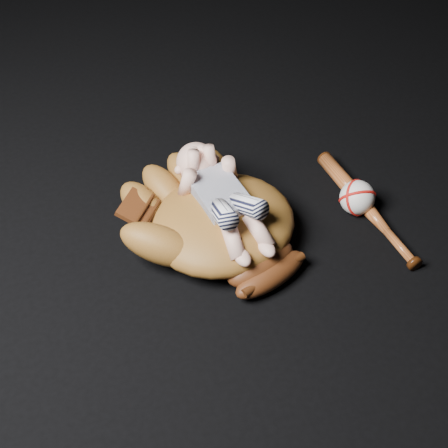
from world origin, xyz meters
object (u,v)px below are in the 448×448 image
object	(u,v)px
newborn_baby	(225,198)
baseball	(357,198)
baseball_bat	(367,208)
baseball_glove	(222,218)

from	to	relation	value
newborn_baby	baseball	xyz separation A→B (m)	(0.32, -0.01, -0.08)
newborn_baby	baseball_bat	xyz separation A→B (m)	(0.34, -0.02, -0.11)
baseball_bat	baseball	distance (m)	0.03
baseball_glove	baseball	size ratio (longest dim) A/B	5.65
baseball_glove	baseball_bat	bearing A→B (deg)	-24.35
baseball_glove	baseball	world-z (taller)	baseball_glove
baseball_glove	baseball_bat	world-z (taller)	baseball_glove
baseball_glove	baseball	distance (m)	0.33
newborn_baby	baseball_bat	size ratio (longest dim) A/B	0.88
newborn_baby	baseball_glove	bearing A→B (deg)	-156.06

